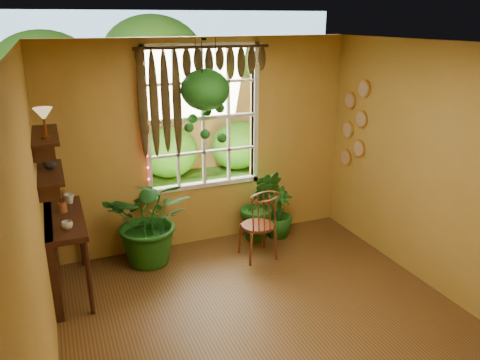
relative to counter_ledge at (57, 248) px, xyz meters
The scene contains 23 objects.
floor 2.55m from the counter_ledge, 39.96° to the right, with size 4.50×4.50×0.00m, color brown.
ceiling 3.29m from the counter_ledge, 39.96° to the right, with size 4.50×4.50×0.00m, color silver.
wall_back 2.17m from the counter_ledge, 18.80° to the left, with size 4.00×4.00×0.00m, color #BA8B3F.
wall_left 1.79m from the counter_ledge, 93.24° to the right, with size 4.50×4.50×0.00m, color #BA8B3F.
wall_right 4.30m from the counter_ledge, 22.26° to the right, with size 4.50×4.50×0.00m, color #BA8B3F.
window 2.33m from the counter_ledge, 19.65° to the left, with size 1.52×0.10×1.86m.
valance_vine 2.57m from the counter_ledge, 17.07° to the left, with size 1.70×0.12×1.10m.
string_lights 1.76m from the counter_ledge, 27.17° to the left, with size 0.03×0.03×1.54m, color #FF2633, non-canonical shape.
wall_plates 4.02m from the counter_ledge, ahead, with size 0.04×0.32×1.10m, color beige, non-canonical shape.
counter_ledge is the anchor object (origin of this frame).
shelf_lower 0.85m from the counter_ledge, ahead, with size 0.25×0.90×0.04m, color #341A0E.
shelf_upper 1.25m from the counter_ledge, ahead, with size 0.25×0.90×0.04m, color #341A0E.
backyard 5.74m from the counter_ledge, 67.84° to the left, with size 14.00×10.00×12.00m.
windsor_chair 2.37m from the counter_ledge, ahead, with size 0.42×0.45×1.10m.
potted_plant_left 1.13m from the counter_ledge, 15.46° to the left, with size 1.04×0.90×1.16m, color #144E17.
potted_plant_mid 2.63m from the counter_ledge, ahead, with size 0.56×0.45×1.01m, color #144E17.
potted_plant_right 2.90m from the counter_ledge, ahead, with size 0.41×0.41×0.73m, color #144E17.
hanging_basket 2.40m from the counter_ledge, 12.94° to the left, with size 0.59×0.59×1.26m.
cup_a 0.54m from the counter_ledge, 69.45° to the right, with size 0.11×0.11×0.09m, color silver.
cup_b 0.59m from the counter_ledge, 63.81° to the left, with size 0.12×0.12×0.11m, color beige.
brush_jar 0.51m from the counter_ledge, 51.44° to the left, with size 0.09×0.09×0.33m.
shelf_vase 0.95m from the counter_ledge, 71.21° to the left, with size 0.14×0.14×0.14m, color #B2AD99.
tiffany_lamp 1.51m from the counter_ledge, 78.41° to the right, with size 0.18×0.18×0.30m.
Camera 1 is at (-1.79, -3.37, 2.91)m, focal length 35.00 mm.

